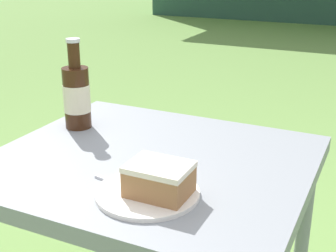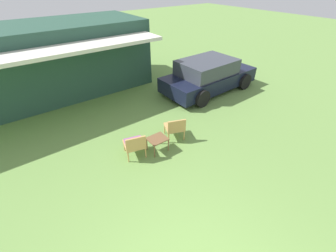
% 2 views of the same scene
% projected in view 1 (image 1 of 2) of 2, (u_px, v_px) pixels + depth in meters
% --- Properties ---
extents(patio_table, '(0.77, 0.68, 0.71)m').
position_uv_depth(patio_table, '(151.00, 187.00, 1.18)').
color(patio_table, gray).
rests_on(patio_table, ground_plane).
extents(cake_on_plate, '(0.22, 0.22, 0.08)m').
position_uv_depth(cake_on_plate, '(155.00, 184.00, 0.96)').
color(cake_on_plate, white).
rests_on(cake_on_plate, patio_table).
extents(cola_bottle_near, '(0.08, 0.08, 0.26)m').
position_uv_depth(cola_bottle_near, '(77.00, 95.00, 1.33)').
color(cola_bottle_near, '#381E0F').
rests_on(cola_bottle_near, patio_table).
extents(fork, '(0.16, 0.04, 0.01)m').
position_uv_depth(fork, '(124.00, 186.00, 1.01)').
color(fork, silver).
rests_on(fork, patio_table).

